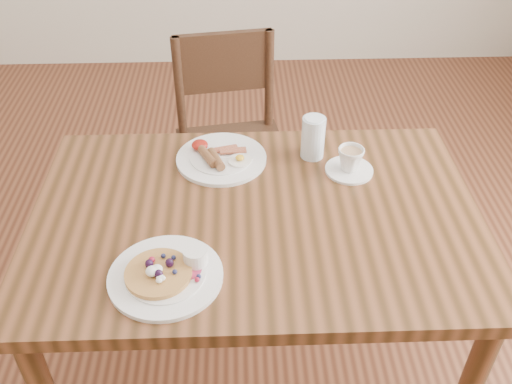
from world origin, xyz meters
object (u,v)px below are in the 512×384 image
water_glass (313,138)px  chair_far (231,139)px  breakfast_plate (220,157)px  pancake_plate (167,273)px  teacup_saucer (350,162)px  dining_table (256,240)px

water_glass → chair_far: bearing=117.0°
breakfast_plate → pancake_plate: bearing=-103.9°
pancake_plate → teacup_saucer: bearing=39.2°
breakfast_plate → teacup_saucer: (0.38, -0.07, 0.02)m
breakfast_plate → water_glass: water_glass is taller
chair_far → breakfast_plate: (-0.03, -0.51, 0.27)m
dining_table → water_glass: bearing=55.5°
pancake_plate → breakfast_plate: size_ratio=1.00×
water_glass → pancake_plate: bearing=-129.0°
pancake_plate → teacup_saucer: 0.64m
chair_far → breakfast_plate: 0.58m
water_glass → teacup_saucer: bearing=-39.8°
breakfast_plate → teacup_saucer: size_ratio=1.93×
chair_far → breakfast_plate: chair_far is taller
pancake_plate → water_glass: 0.63m
dining_table → teacup_saucer: size_ratio=8.57×
breakfast_plate → chair_far: bearing=87.2°
dining_table → breakfast_plate: size_ratio=4.44×
teacup_saucer → water_glass: (-0.10, 0.08, 0.03)m
dining_table → teacup_saucer: bearing=32.4°
chair_far → teacup_saucer: bearing=112.7°
pancake_plate → breakfast_plate: pancake_plate is taller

